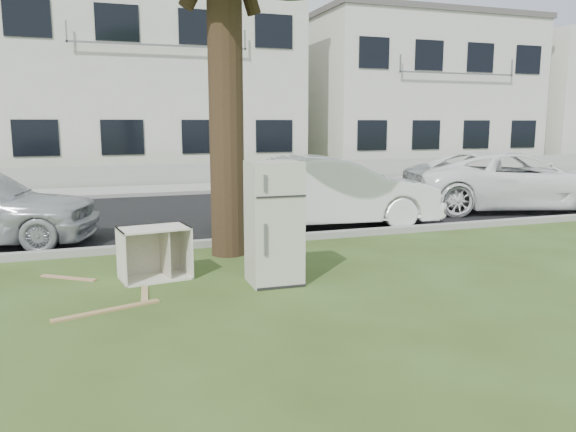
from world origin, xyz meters
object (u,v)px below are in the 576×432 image
object	(u,v)px
fridge	(274,223)
cabinet	(155,253)
car_center	(330,192)
car_right	(514,181)

from	to	relation	value
fridge	cabinet	size ratio (longest dim) A/B	1.77
cabinet	car_center	size ratio (longest dim) A/B	0.21
cabinet	car_center	world-z (taller)	car_center
car_center	fridge	bearing A→B (deg)	152.37
cabinet	car_center	bearing A→B (deg)	27.68
fridge	car_right	size ratio (longest dim) A/B	0.31
fridge	cabinet	xyz separation A→B (m)	(-1.47, 0.70, -0.45)
car_center	car_right	size ratio (longest dim) A/B	0.85
fridge	car_right	bearing A→B (deg)	30.43
cabinet	car_right	distance (m)	9.49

